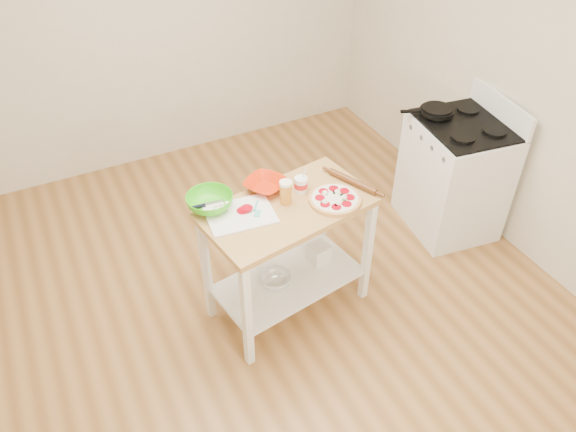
% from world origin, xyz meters
% --- Properties ---
extents(room_shell, '(4.04, 4.54, 2.74)m').
position_xyz_m(room_shell, '(0.00, 0.00, 1.35)').
color(room_shell, '#A06E3B').
rests_on(room_shell, ground).
extents(prep_island, '(1.14, 0.74, 0.90)m').
position_xyz_m(prep_island, '(0.10, -0.06, 0.64)').
color(prep_island, tan).
rests_on(prep_island, ground).
extents(gas_stove, '(0.70, 0.79, 1.11)m').
position_xyz_m(gas_stove, '(1.69, 0.17, 0.47)').
color(gas_stove, white).
rests_on(gas_stove, ground).
extents(skillet, '(0.38, 0.25, 0.03)m').
position_xyz_m(skillet, '(1.57, 0.38, 0.98)').
color(skillet, black).
rests_on(skillet, gas_stove).
extents(pizza, '(0.33, 0.33, 0.05)m').
position_xyz_m(pizza, '(0.38, -0.15, 0.92)').
color(pizza, tan).
rests_on(pizza, prep_island).
extents(cutting_board, '(0.43, 0.34, 0.04)m').
position_xyz_m(cutting_board, '(-0.20, -0.01, 0.91)').
color(cutting_board, white).
rests_on(cutting_board, prep_island).
extents(spatula, '(0.09, 0.15, 0.01)m').
position_xyz_m(spatula, '(-0.09, -0.02, 0.92)').
color(spatula, '#4CC5C0').
rests_on(spatula, cutting_board).
extents(knife, '(0.27, 0.04, 0.01)m').
position_xyz_m(knife, '(-0.36, 0.15, 0.92)').
color(knife, silver).
rests_on(knife, cutting_board).
extents(orange_bowl, '(0.34, 0.34, 0.06)m').
position_xyz_m(orange_bowl, '(0.05, 0.16, 0.93)').
color(orange_bowl, red).
rests_on(orange_bowl, prep_island).
extents(green_bowl, '(0.33, 0.33, 0.09)m').
position_xyz_m(green_bowl, '(-0.33, 0.14, 0.94)').
color(green_bowl, '#3BBF15').
rests_on(green_bowl, prep_island).
extents(beer_pint, '(0.08, 0.08, 0.16)m').
position_xyz_m(beer_pint, '(0.10, -0.02, 0.98)').
color(beer_pint, '#C57C24').
rests_on(beer_pint, prep_island).
extents(yogurt_tub, '(0.08, 0.08, 0.18)m').
position_xyz_m(yogurt_tub, '(0.24, 0.04, 0.95)').
color(yogurt_tub, white).
rests_on(yogurt_tub, prep_island).
extents(rolling_pin, '(0.18, 0.35, 0.04)m').
position_xyz_m(rolling_pin, '(0.57, -0.05, 0.92)').
color(rolling_pin, '#5E3315').
rests_on(rolling_pin, prep_island).
extents(shelf_glass_bowl, '(0.29, 0.29, 0.07)m').
position_xyz_m(shelf_glass_bowl, '(0.01, -0.06, 0.29)').
color(shelf_glass_bowl, silver).
rests_on(shelf_glass_bowl, prep_island).
extents(shelf_bin, '(0.15, 0.15, 0.13)m').
position_xyz_m(shelf_bin, '(0.38, 0.01, 0.33)').
color(shelf_bin, white).
rests_on(shelf_bin, prep_island).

